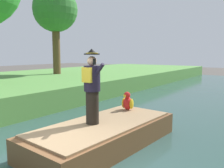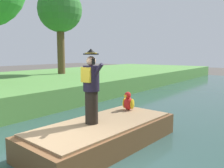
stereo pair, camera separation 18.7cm
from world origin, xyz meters
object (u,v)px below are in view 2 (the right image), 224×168
Objects in this scene: person_pirate at (91,87)px; boat at (103,134)px; parrot_plush at (128,102)px; tree_slender at (60,11)px.

boat is at bearing 47.04° from person_pirate.
parrot_plush is (-0.22, 1.48, 0.55)m from boat.
parrot_plush is at bearing 98.39° from boat.
boat is 12.18m from tree_slender.
person_pirate is at bearing -87.96° from parrot_plush.
boat is 2.32× the size of person_pirate.
boat is 1.27m from person_pirate.
person_pirate is 3.25× the size of parrot_plush.
boat is 7.54× the size of parrot_plush.
tree_slender is at bearing 131.02° from person_pirate.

